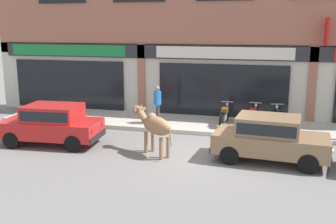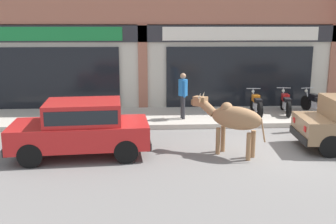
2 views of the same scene
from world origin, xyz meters
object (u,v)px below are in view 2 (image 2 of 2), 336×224
at_px(car_1, 82,126).
at_px(motorcycle_1, 286,103).
at_px(pedestrian, 183,91).
at_px(motorcycle_2, 316,103).
at_px(motorcycle_0, 256,104).
at_px(cow, 233,118).

distance_m(car_1, motorcycle_1, 7.96).
relative_size(motorcycle_1, pedestrian, 1.13).
bearing_deg(motorcycle_2, motorcycle_0, -179.54).
xyz_separation_m(motorcycle_2, pedestrian, (-5.00, -0.56, 0.60)).
bearing_deg(motorcycle_1, motorcycle_2, -4.36).
xyz_separation_m(cow, car_1, (-3.92, 0.16, -0.19)).
bearing_deg(motorcycle_1, car_1, -149.49).
bearing_deg(car_1, cow, -2.32).
height_order(cow, car_1, cow).
bearing_deg(pedestrian, motorcycle_0, 11.08).
xyz_separation_m(motorcycle_0, motorcycle_1, (1.13, 0.10, 0.00)).
height_order(motorcycle_0, motorcycle_2, same).
distance_m(motorcycle_2, pedestrian, 5.07).
relative_size(cow, motorcycle_2, 1.01).
distance_m(motorcycle_0, pedestrian, 2.87).
distance_m(cow, car_1, 3.93).
bearing_deg(car_1, motorcycle_2, 26.41).
xyz_separation_m(motorcycle_1, motorcycle_2, (1.11, -0.08, 0.00)).
bearing_deg(cow, motorcycle_2, 45.54).
distance_m(motorcycle_0, motorcycle_1, 1.14).
height_order(cow, motorcycle_2, cow).
height_order(car_1, motorcycle_1, car_1).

